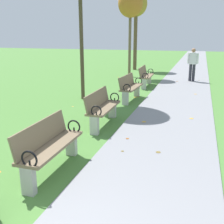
{
  "coord_description": "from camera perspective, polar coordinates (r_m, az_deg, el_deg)",
  "views": [
    {
      "loc": [
        1.85,
        -0.9,
        2.32
      ],
      "look_at": [
        -0.05,
        5.08,
        0.55
      ],
      "focal_mm": 44.49,
      "sensor_mm": 36.0,
      "label": 1
    }
  ],
  "objects": [
    {
      "name": "park_bench_5",
      "position": [
        12.81,
        6.91,
        7.41
      ],
      "size": [
        0.52,
        1.61,
        0.9
      ],
      "color": "#7A664C",
      "rests_on": "ground"
    },
    {
      "name": "scattered_leaves",
      "position": [
        8.67,
        2.38,
        0.29
      ],
      "size": [
        4.43,
        15.78,
        0.02
      ],
      "color": "#BC842D",
      "rests_on": "ground"
    },
    {
      "name": "paved_walkway",
      "position": [
        19.05,
        15.59,
        8.23
      ],
      "size": [
        2.33,
        44.0,
        0.02
      ],
      "primitive_type": "cube",
      "color": "gray",
      "rests_on": "ground"
    },
    {
      "name": "tree_3",
      "position": [
        18.88,
        4.96,
        20.85
      ],
      "size": [
        1.41,
        1.41,
        4.93
      ],
      "color": "brown",
      "rests_on": "ground"
    },
    {
      "name": "park_bench_2",
      "position": [
        4.89,
        -12.75,
        -6.73
      ],
      "size": [
        0.48,
        1.6,
        0.9
      ],
      "color": "#7A664C",
      "rests_on": "ground"
    },
    {
      "name": "tree_2",
      "position": [
        15.7,
        3.81,
        21.12
      ],
      "size": [
        1.3,
        1.3,
        4.58
      ],
      "color": "brown",
      "rests_on": "ground"
    },
    {
      "name": "park_bench_3",
      "position": [
        7.21,
        -2.02,
        1.0
      ],
      "size": [
        0.49,
        1.61,
        0.9
      ],
      "color": "#7A664C",
      "rests_on": "ground"
    },
    {
      "name": "pedestrian_walking",
      "position": [
        14.54,
        16.24,
        9.65
      ],
      "size": [
        0.53,
        0.22,
        1.62
      ],
      "color": "#2D2D38",
      "rests_on": "paved_walkway"
    },
    {
      "name": "park_bench_4",
      "position": [
        10.01,
        3.74,
        5.17
      ],
      "size": [
        0.54,
        1.62,
        0.9
      ],
      "color": "#7A664C",
      "rests_on": "ground"
    }
  ]
}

